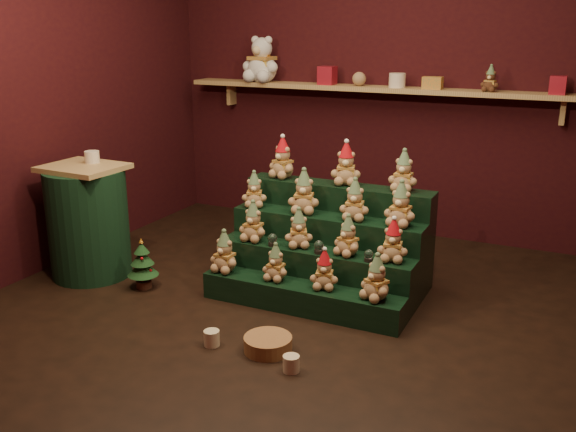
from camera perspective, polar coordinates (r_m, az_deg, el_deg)
The scene contains 40 objects.
ground at distance 4.34m, azimuth -0.50°, elevation -8.35°, with size 4.00×4.00×0.00m, color black.
back_wall at distance 5.86m, azimuth 8.52°, elevation 12.24°, with size 4.00×0.10×2.80m, color black.
front_wall at distance 2.32m, azimuth -23.51°, elevation 4.38°, with size 4.00×0.10×2.80m, color black.
left_wall at distance 5.19m, azimuth -21.70°, elevation 10.71°, with size 0.10×4.00×2.80m, color black.
back_shelf at distance 5.70m, azimuth 7.93°, elevation 11.08°, with size 3.60×0.26×0.24m.
riser_tier_front at distance 4.31m, azimuth 1.18°, elevation -7.26°, with size 1.40×0.22×0.18m, color black.
riser_tier_midfront at distance 4.46m, azimuth 2.37°, elevation -5.16°, with size 1.40×0.22×0.36m, color black.
riser_tier_midback at distance 4.61m, azimuth 3.46°, elevation -3.20°, with size 1.40×0.22×0.54m, color black.
riser_tier_back at distance 4.78m, azimuth 4.48°, elevation -1.37°, with size 1.40×0.22×0.72m, color black.
teddy_0 at distance 4.47m, azimuth -5.66°, elevation -3.16°, with size 0.21×0.19×0.29m, color tan, non-canonical shape.
teddy_1 at distance 4.31m, azimuth -1.10°, elevation -4.13°, with size 0.18×0.16×0.25m, color tan, non-canonical shape.
teddy_2 at distance 4.18m, azimuth 3.26°, elevation -4.78°, with size 0.19×0.17×0.26m, color tan, non-canonical shape.
teddy_3 at distance 4.05m, azimuth 7.89°, elevation -5.42°, with size 0.21×0.19×0.29m, color tan, non-canonical shape.
teddy_4 at distance 4.53m, azimuth -3.11°, elevation -0.48°, with size 0.20×0.18×0.28m, color tan, non-canonical shape.
teddy_5 at distance 4.40m, azimuth 0.96°, elevation -1.08°, with size 0.19×0.17×0.27m, color tan, non-canonical shape.
teddy_6 at distance 4.26m, azimuth 5.36°, elevation -1.75°, with size 0.19×0.17×0.27m, color tan, non-canonical shape.
teddy_7 at distance 4.19m, azimuth 9.33°, elevation -2.17°, with size 0.20×0.18×0.28m, color tan, non-canonical shape.
teddy_8 at distance 4.73m, azimuth -3.02°, elevation 2.37°, with size 0.19×0.17×0.26m, color tan, non-canonical shape.
teddy_9 at distance 4.56m, azimuth 1.43°, elevation 2.19°, with size 0.22×0.20×0.31m, color tan, non-canonical shape.
teddy_10 at distance 4.42m, azimuth 5.96°, elevation 1.45°, with size 0.20×0.18×0.29m, color tan, non-canonical shape.
teddy_11 at distance 4.33m, azimuth 10.00°, elevation 1.06°, with size 0.22×0.19×0.30m, color tan, non-canonical shape.
teddy_12 at distance 4.84m, azimuth -0.47°, elevation 5.18°, with size 0.22×0.19×0.30m, color tan, non-canonical shape.
teddy_13 at distance 4.65m, azimuth 5.18°, elevation 4.63°, with size 0.22×0.19×0.30m, color tan, non-canonical shape.
teddy_14 at distance 4.52m, azimuth 10.25°, elevation 3.97°, with size 0.20×0.18×0.28m, color tan, non-canonical shape.
snow_globe_a at distance 4.44m, azimuth -1.38°, elevation -2.12°, with size 0.07×0.07×0.09m.
snow_globe_b at distance 4.31m, azimuth 2.76°, elevation -2.76°, with size 0.07×0.07×0.09m.
snow_globe_c at distance 4.19m, azimuth 7.18°, elevation -3.49°, with size 0.06×0.06×0.08m.
side_table at distance 5.02m, azimuth -17.33°, elevation -0.47°, with size 0.59×0.59×0.85m.
table_ornament at distance 4.98m, azimuth -17.03°, elevation 5.05°, with size 0.11×0.11×0.09m, color beige.
mini_christmas_tree at distance 4.74m, azimuth -12.80°, elevation -4.17°, with size 0.22×0.22×0.38m.
mug_left at distance 3.91m, azimuth -6.80°, elevation -10.72°, with size 0.09×0.09×0.09m, color beige.
mug_right at distance 3.62m, azimuth 0.28°, elevation -12.99°, with size 0.09×0.09×0.09m, color beige.
wicker_basket at distance 3.82m, azimuth -1.80°, elevation -11.29°, with size 0.28×0.28×0.09m, color #91623A.
white_bear at distance 6.08m, azimuth -2.33°, elevation 14.26°, with size 0.37×0.33×0.52m, color white, non-canonical shape.
brown_bear at distance 5.44m, azimuth 17.55°, elevation 11.56°, with size 0.14×0.13×0.20m, color #4B2B19, non-canonical shape.
gift_tin_red_a at distance 5.83m, azimuth 3.52°, elevation 12.37°, with size 0.14×0.14×0.16m, color maroon.
gift_tin_cream at distance 5.62m, azimuth 9.68°, elevation 11.80°, with size 0.14×0.14×0.12m, color beige.
gift_tin_red_b at distance 5.41m, azimuth 22.87°, elevation 10.67°, with size 0.12×0.12×0.14m, color maroon.
shelf_plush_ball at distance 5.72m, azimuth 6.34°, elevation 12.02°, with size 0.12×0.12×0.12m, color tan.
scarf_gift_box at distance 5.54m, azimuth 12.73°, elevation 11.47°, with size 0.16×0.10×0.10m, color orange.
Camera 1 is at (1.73, -3.53, 1.84)m, focal length 40.00 mm.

